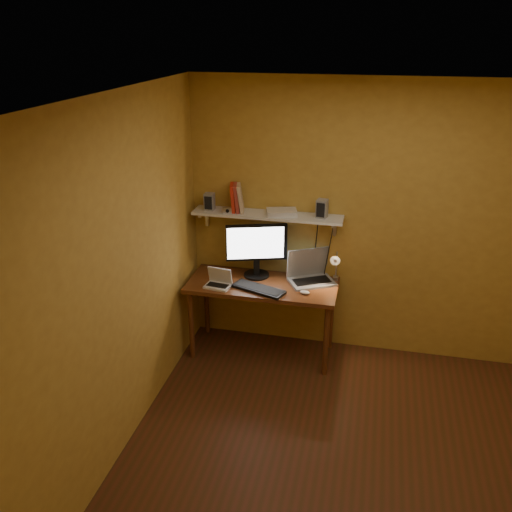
% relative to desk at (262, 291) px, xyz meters
% --- Properties ---
extents(room, '(3.44, 3.24, 2.64)m').
position_rel_desk_xyz_m(room, '(0.95, -1.28, 0.64)').
color(room, '#502414').
rests_on(room, ground).
extents(desk, '(1.40, 0.60, 0.75)m').
position_rel_desk_xyz_m(desk, '(0.00, 0.00, 0.00)').
color(desk, '#622C17').
rests_on(desk, ground).
extents(wall_shelf, '(1.40, 0.25, 0.21)m').
position_rel_desk_xyz_m(wall_shelf, '(0.00, 0.19, 0.69)').
color(wall_shelf, silver).
rests_on(wall_shelf, room).
extents(monitor, '(0.56, 0.31, 0.52)m').
position_rel_desk_xyz_m(monitor, '(-0.09, 0.15, 0.38)').
color(monitor, black).
rests_on(monitor, desk).
extents(laptop, '(0.50, 0.45, 0.30)m').
position_rel_desk_xyz_m(laptop, '(0.42, 0.17, 0.16)').
color(laptop, gray).
rests_on(laptop, desk).
extents(netbook, '(0.25, 0.20, 0.18)m').
position_rel_desk_xyz_m(netbook, '(-0.38, -0.14, 0.14)').
color(netbook, silver).
rests_on(netbook, desk).
extents(keyboard, '(0.52, 0.32, 0.03)m').
position_rel_desk_xyz_m(keyboard, '(-0.00, -0.15, 0.10)').
color(keyboard, black).
rests_on(keyboard, desk).
extents(mouse, '(0.10, 0.07, 0.03)m').
position_rel_desk_xyz_m(mouse, '(0.42, -0.13, 0.10)').
color(mouse, silver).
rests_on(mouse, desk).
extents(desk_lamp, '(0.09, 0.23, 0.38)m').
position_rel_desk_xyz_m(desk_lamp, '(0.66, 0.13, 0.29)').
color(desk_lamp, silver).
rests_on(desk_lamp, desk).
extents(speaker_left, '(0.09, 0.09, 0.16)m').
position_rel_desk_xyz_m(speaker_left, '(-0.55, 0.18, 0.79)').
color(speaker_left, gray).
rests_on(speaker_left, wall_shelf).
extents(speaker_right, '(0.11, 0.11, 0.17)m').
position_rel_desk_xyz_m(speaker_right, '(0.50, 0.20, 0.79)').
color(speaker_right, gray).
rests_on(speaker_right, wall_shelf).
extents(books, '(0.17, 0.19, 0.26)m').
position_rel_desk_xyz_m(books, '(-0.29, 0.20, 0.84)').
color(books, red).
rests_on(books, wall_shelf).
extents(shelf_camera, '(0.09, 0.05, 0.05)m').
position_rel_desk_xyz_m(shelf_camera, '(-0.36, 0.12, 0.74)').
color(shelf_camera, silver).
rests_on(shelf_camera, wall_shelf).
extents(router, '(0.31, 0.25, 0.05)m').
position_rel_desk_xyz_m(router, '(0.14, 0.20, 0.73)').
color(router, silver).
rests_on(router, wall_shelf).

